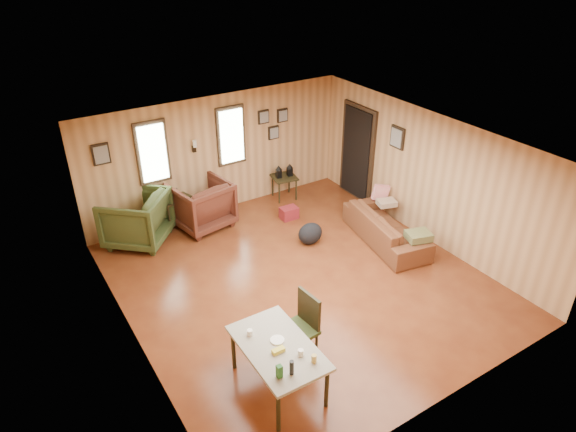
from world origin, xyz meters
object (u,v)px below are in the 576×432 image
Objects in this scene: recliner_brown at (201,202)px; side_table at (284,175)px; recliner_green at (136,216)px; dining_table at (278,351)px; sofa at (386,223)px; end_table at (172,205)px.

recliner_brown is 1.99m from side_table.
recliner_brown is 1.25m from recliner_green.
recliner_green reaches higher than dining_table.
side_table is (-0.65, 2.51, 0.14)m from sofa.
recliner_brown is 0.96× the size of recliner_green.
dining_table reaches higher than end_table.
end_table is 0.95× the size of side_table.
recliner_green is 1.38× the size of side_table.
side_table reaches higher than sofa.
recliner_green is (-3.88, 2.46, 0.15)m from sofa.
recliner_brown is (-2.64, 2.36, 0.13)m from sofa.
recliner_brown reaches higher than sofa.
end_table is at bearing 59.06° from sofa.
end_table is at bearing 85.75° from dining_table.
sofa is at bearing -75.45° from side_table.
dining_table is (-0.42, -4.64, 0.21)m from end_table.
recliner_brown is at bearing 58.71° from sofa.
side_table is (2.44, -0.23, 0.12)m from end_table.
side_table is at bearing 132.87° from recliner_green.
recliner_green reaches higher than sofa.
sofa is at bearing -41.51° from end_table.
recliner_green is (-1.24, 0.10, 0.02)m from recliner_brown.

